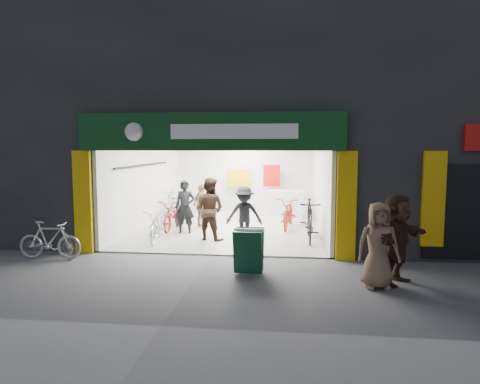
% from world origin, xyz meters
% --- Properties ---
extents(ground, '(60.00, 60.00, 0.00)m').
position_xyz_m(ground, '(0.00, 0.00, 0.00)').
color(ground, '#56565B').
rests_on(ground, ground).
extents(building, '(17.00, 10.27, 8.00)m').
position_xyz_m(building, '(0.91, 4.99, 4.31)').
color(building, '#232326').
rests_on(building, ground).
extents(bike_left_front, '(0.84, 1.83, 0.93)m').
position_xyz_m(bike_left_front, '(-1.80, 1.40, 0.46)').
color(bike_left_front, '#B6B6BB').
rests_on(bike_left_front, ground).
extents(bike_left_midfront, '(0.60, 1.76, 1.04)m').
position_xyz_m(bike_left_midfront, '(-1.80, 4.05, 0.52)').
color(bike_left_midfront, black).
rests_on(bike_left_midfront, ground).
extents(bike_left_midback, '(0.68, 1.91, 1.00)m').
position_xyz_m(bike_left_midback, '(-1.80, 3.11, 0.50)').
color(bike_left_midback, maroon).
rests_on(bike_left_midback, ground).
extents(bike_left_back, '(0.74, 1.92, 1.13)m').
position_xyz_m(bike_left_back, '(-2.50, 5.39, 0.56)').
color(bike_left_back, '#A2A2A6').
rests_on(bike_left_back, ground).
extents(bike_right_front, '(0.60, 2.02, 1.21)m').
position_xyz_m(bike_right_front, '(2.50, 1.93, 0.60)').
color(bike_right_front, black).
rests_on(bike_right_front, ground).
extents(bike_right_mid, '(0.92, 2.05, 1.04)m').
position_xyz_m(bike_right_mid, '(1.92, 3.84, 0.52)').
color(bike_right_mid, maroon).
rests_on(bike_right_mid, ground).
extents(bike_right_back, '(0.77, 1.94, 1.14)m').
position_xyz_m(bike_right_back, '(2.50, 5.17, 0.57)').
color(bike_right_back, silver).
rests_on(bike_right_back, ground).
extents(parked_bike, '(1.56, 0.49, 0.93)m').
position_xyz_m(parked_bike, '(-3.78, -0.75, 0.46)').
color(parked_bike, '#AAAAAF').
rests_on(parked_bike, ground).
extents(customer_a, '(0.64, 0.45, 1.67)m').
position_xyz_m(customer_a, '(-1.27, 2.53, 0.84)').
color(customer_a, black).
rests_on(customer_a, ground).
extents(customer_b, '(1.06, 0.94, 1.83)m').
position_xyz_m(customer_b, '(-0.35, 1.72, 0.91)').
color(customer_b, '#3E261C').
rests_on(customer_b, ground).
extents(customer_c, '(1.03, 0.60, 1.58)m').
position_xyz_m(customer_c, '(0.65, 1.71, 0.79)').
color(customer_c, black).
rests_on(customer_c, ground).
extents(customer_d, '(0.89, 0.85, 1.49)m').
position_xyz_m(customer_d, '(-0.95, 3.58, 0.74)').
color(customer_d, olive).
rests_on(customer_d, ground).
extents(pedestrian_near, '(0.86, 0.61, 1.65)m').
position_xyz_m(pedestrian_near, '(3.60, -2.02, 0.83)').
color(pedestrian_near, '#7C5E48').
rests_on(pedestrian_near, ground).
extents(pedestrian_far, '(1.45, 1.62, 1.79)m').
position_xyz_m(pedestrian_far, '(4.01, -1.71, 0.89)').
color(pedestrian_far, '#39241A').
rests_on(pedestrian_far, ground).
extents(sandwich_board, '(0.64, 0.65, 0.94)m').
position_xyz_m(sandwich_board, '(1.07, -1.37, 0.52)').
color(sandwich_board, '#104129').
rests_on(sandwich_board, ground).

